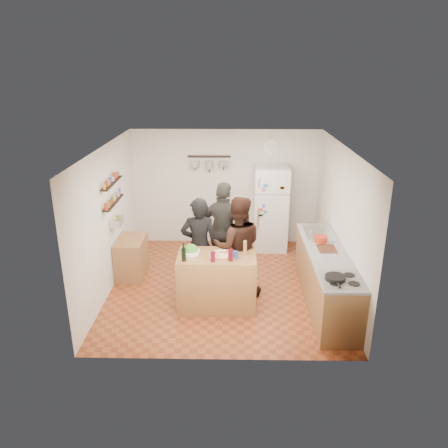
{
  "coord_description": "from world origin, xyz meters",
  "views": [
    {
      "loc": [
        0.14,
        -7.02,
        3.78
      ],
      "look_at": [
        0.0,
        0.1,
        1.15
      ],
      "focal_mm": 35.0,
      "sensor_mm": 36.0,
      "label": 1
    }
  ],
  "objects_px": {
    "person_left": "(199,246)",
    "person_back": "(224,232)",
    "salad_bowl": "(191,252)",
    "wine_bottle": "(184,255)",
    "counter_run": "(326,278)",
    "fridge": "(270,208)",
    "side_table": "(132,257)",
    "pepper_mill": "(245,249)",
    "prep_island": "(217,281)",
    "red_bowl": "(321,239)",
    "person_center": "(238,247)",
    "skillet": "(335,278)",
    "wall_clock": "(271,146)",
    "salt_canister": "(236,255)"
  },
  "relations": [
    {
      "from": "salt_canister",
      "to": "person_back",
      "type": "distance_m",
      "value": 1.14
    },
    {
      "from": "pepper_mill",
      "to": "wall_clock",
      "type": "distance_m",
      "value": 3.01
    },
    {
      "from": "salt_canister",
      "to": "person_back",
      "type": "relative_size",
      "value": 0.06
    },
    {
      "from": "person_back",
      "to": "red_bowl",
      "type": "bearing_deg",
      "value": -176.26
    },
    {
      "from": "prep_island",
      "to": "wine_bottle",
      "type": "xyz_separation_m",
      "value": [
        -0.5,
        -0.22,
        0.56
      ]
    },
    {
      "from": "wine_bottle",
      "to": "pepper_mill",
      "type": "height_order",
      "value": "wine_bottle"
    },
    {
      "from": "person_left",
      "to": "person_back",
      "type": "distance_m",
      "value": 0.66
    },
    {
      "from": "pepper_mill",
      "to": "person_back",
      "type": "bearing_deg",
      "value": 110.04
    },
    {
      "from": "salt_canister",
      "to": "person_left",
      "type": "bearing_deg",
      "value": 135.16
    },
    {
      "from": "person_back",
      "to": "wall_clock",
      "type": "distance_m",
      "value": 2.35
    },
    {
      "from": "wine_bottle",
      "to": "side_table",
      "type": "relative_size",
      "value": 0.26
    },
    {
      "from": "salad_bowl",
      "to": "wall_clock",
      "type": "height_order",
      "value": "wall_clock"
    },
    {
      "from": "salt_canister",
      "to": "counter_run",
      "type": "height_order",
      "value": "salt_canister"
    },
    {
      "from": "wine_bottle",
      "to": "person_back",
      "type": "xyz_separation_m",
      "value": [
        0.6,
        1.22,
        -0.1
      ]
    },
    {
      "from": "person_center",
      "to": "red_bowl",
      "type": "height_order",
      "value": "person_center"
    },
    {
      "from": "counter_run",
      "to": "skillet",
      "type": "distance_m",
      "value": 1.08
    },
    {
      "from": "red_bowl",
      "to": "side_table",
      "type": "height_order",
      "value": "red_bowl"
    },
    {
      "from": "person_back",
      "to": "skillet",
      "type": "bearing_deg",
      "value": 149.66
    },
    {
      "from": "prep_island",
      "to": "fridge",
      "type": "height_order",
      "value": "fridge"
    },
    {
      "from": "person_left",
      "to": "person_back",
      "type": "bearing_deg",
      "value": -131.96
    },
    {
      "from": "prep_island",
      "to": "person_left",
      "type": "height_order",
      "value": "person_left"
    },
    {
      "from": "wall_clock",
      "to": "salt_canister",
      "type": "bearing_deg",
      "value": -104.58
    },
    {
      "from": "person_center",
      "to": "counter_run",
      "type": "xyz_separation_m",
      "value": [
        1.46,
        -0.29,
        -0.43
      ]
    },
    {
      "from": "red_bowl",
      "to": "fridge",
      "type": "distance_m",
      "value": 1.99
    },
    {
      "from": "pepper_mill",
      "to": "prep_island",
      "type": "bearing_deg",
      "value": -173.66
    },
    {
      "from": "person_back",
      "to": "fridge",
      "type": "xyz_separation_m",
      "value": [
        0.95,
        1.43,
        -0.02
      ]
    },
    {
      "from": "red_bowl",
      "to": "fridge",
      "type": "bearing_deg",
      "value": 110.61
    },
    {
      "from": "red_bowl",
      "to": "skillet",
      "type": "bearing_deg",
      "value": -92.06
    },
    {
      "from": "red_bowl",
      "to": "side_table",
      "type": "relative_size",
      "value": 0.29
    },
    {
      "from": "salt_canister",
      "to": "fridge",
      "type": "distance_m",
      "value": 2.66
    },
    {
      "from": "wall_clock",
      "to": "prep_island",
      "type": "bearing_deg",
      "value": -110.8
    },
    {
      "from": "wine_bottle",
      "to": "counter_run",
      "type": "distance_m",
      "value": 2.39
    },
    {
      "from": "pepper_mill",
      "to": "skillet",
      "type": "relative_size",
      "value": 0.66
    },
    {
      "from": "salad_bowl",
      "to": "side_table",
      "type": "bearing_deg",
      "value": 139.79
    },
    {
      "from": "prep_island",
      "to": "person_back",
      "type": "distance_m",
      "value": 1.11
    },
    {
      "from": "prep_island",
      "to": "salt_canister",
      "type": "height_order",
      "value": "salt_canister"
    },
    {
      "from": "fridge",
      "to": "side_table",
      "type": "relative_size",
      "value": 2.25
    },
    {
      "from": "wine_bottle",
      "to": "salt_canister",
      "type": "height_order",
      "value": "wine_bottle"
    },
    {
      "from": "salt_canister",
      "to": "person_left",
      "type": "height_order",
      "value": "person_left"
    },
    {
      "from": "counter_run",
      "to": "skillet",
      "type": "relative_size",
      "value": 9.07
    },
    {
      "from": "salad_bowl",
      "to": "wine_bottle",
      "type": "height_order",
      "value": "wine_bottle"
    },
    {
      "from": "prep_island",
      "to": "person_center",
      "type": "height_order",
      "value": "person_center"
    },
    {
      "from": "person_left",
      "to": "pepper_mill",
      "type": "bearing_deg",
      "value": 147.11
    },
    {
      "from": "person_left",
      "to": "wall_clock",
      "type": "relative_size",
      "value": 5.72
    },
    {
      "from": "salad_bowl",
      "to": "skillet",
      "type": "relative_size",
      "value": 1.01
    },
    {
      "from": "skillet",
      "to": "red_bowl",
      "type": "bearing_deg",
      "value": 87.94
    },
    {
      "from": "wine_bottle",
      "to": "counter_run",
      "type": "bearing_deg",
      "value": 8.74
    },
    {
      "from": "person_back",
      "to": "skillet",
      "type": "distance_m",
      "value": 2.42
    },
    {
      "from": "person_left",
      "to": "fridge",
      "type": "xyz_separation_m",
      "value": [
        1.36,
        1.94,
        0.04
      ]
    },
    {
      "from": "person_center",
      "to": "wall_clock",
      "type": "height_order",
      "value": "wall_clock"
    }
  ]
}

